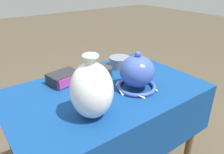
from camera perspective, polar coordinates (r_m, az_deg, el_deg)
name	(u,v)px	position (r m, az deg, el deg)	size (l,w,h in m)	color
display_table	(107,103)	(1.25, -1.26, -6.93)	(1.08, 0.70, 0.73)	brown
vase_tall_bulbous	(92,90)	(0.94, -5.29, -3.42)	(0.19, 0.19, 0.29)	white
vase_dome_bell	(137,74)	(1.19, 6.55, 0.90)	(0.23, 0.22, 0.22)	#3851A8
mosaic_tile_box	(64,78)	(1.30, -12.46, -0.25)	(0.19, 0.15, 0.06)	#232328
pot_squat_slate	(120,62)	(1.49, 2.05, 3.92)	(0.14, 0.14, 0.07)	slate
pot_squat_charcoal	(104,73)	(1.33, -2.09, 1.13)	(0.10, 0.10, 0.07)	#2D2D33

